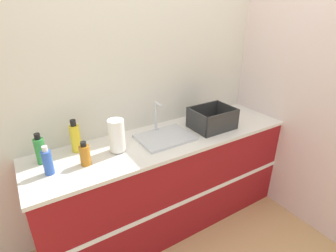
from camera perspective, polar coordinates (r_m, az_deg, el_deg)
name	(u,v)px	position (r m, az deg, el deg)	size (l,w,h in m)	color
ground_plane	(184,239)	(2.58, 3.61, -23.43)	(12.00, 12.00, 0.00)	tan
wall_back	(148,83)	(2.34, -4.47, 9.28)	(4.64, 0.06, 2.60)	beige
wall_right	(265,74)	(2.82, 20.44, 10.50)	(0.06, 2.59, 2.60)	silver
counter_cabinet	(167,181)	(2.45, -0.18, -11.94)	(2.26, 0.62, 0.91)	maroon
sink	(165,136)	(2.19, -0.76, -2.16)	(0.45, 0.34, 0.28)	silver
paper_towel_roll	(117,136)	(1.99, -11.11, -2.07)	(0.12, 0.12, 0.26)	#4C4C51
dish_rack	(212,120)	(2.40, 9.55, 1.21)	(0.37, 0.29, 0.19)	#2D2D2D
bottle_green	(40,150)	(2.03, -26.04, -4.73)	(0.07, 0.07, 0.23)	#2D8C3D
bottle_blue	(48,162)	(1.89, -24.73, -7.08)	(0.06, 0.06, 0.20)	#2D56B7
bottle_yellow	(75,138)	(2.08, -19.51, -2.39)	(0.08, 0.08, 0.26)	yellow
bottle_amber	(85,155)	(1.90, -17.63, -5.96)	(0.07, 0.07, 0.18)	#B26B19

